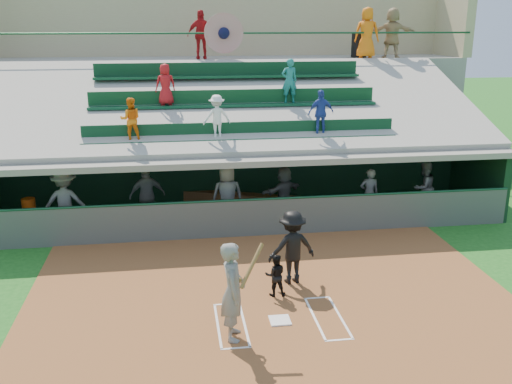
{
  "coord_description": "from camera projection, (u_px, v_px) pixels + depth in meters",
  "views": [
    {
      "loc": [
        -2.03,
        -10.45,
        6.03
      ],
      "look_at": [
        0.0,
        3.5,
        1.8
      ],
      "focal_mm": 40.0,
      "sensor_mm": 36.0,
      "label": 1
    }
  ],
  "objects": [
    {
      "name": "home_plate",
      "position": [
        280.0,
        320.0,
        11.91
      ],
      "size": [
        0.43,
        0.43,
        0.03
      ],
      "primitive_type": "cube",
      "color": "white",
      "rests_on": "dirt_slab"
    },
    {
      "name": "water_cooler",
      "position": [
        29.0,
        205.0,
        16.7
      ],
      "size": [
        0.39,
        0.39,
        0.39
      ],
      "primitive_type": "cylinder",
      "color": "#C4440B",
      "rests_on": "white_table"
    },
    {
      "name": "dirt_slab",
      "position": [
        276.0,
        310.0,
        12.39
      ],
      "size": [
        11.0,
        9.0,
        0.02
      ],
      "primitive_type": "cube",
      "color": "brown",
      "rests_on": "ground"
    },
    {
      "name": "dugout_floor",
      "position": [
        241.0,
        216.0,
        18.31
      ],
      "size": [
        16.0,
        3.5,
        0.04
      ],
      "primitive_type": "cube",
      "color": "gray",
      "rests_on": "ground"
    },
    {
      "name": "grandstand",
      "position": [
        229.0,
        127.0,
        21.23
      ],
      "size": [
        20.4,
        10.4,
        7.8
      ],
      "color": "#4E534E",
      "rests_on": "ground"
    },
    {
      "name": "dugout_player_e",
      "position": [
        369.0,
        194.0,
        17.88
      ],
      "size": [
        0.61,
        0.43,
        1.61
      ],
      "primitive_type": "imported",
      "rotation": [
        0.0,
        0.0,
        3.07
      ],
      "color": "#5D605A",
      "rests_on": "dugout_floor"
    },
    {
      "name": "white_table",
      "position": [
        32.0,
        222.0,
        16.78
      ],
      "size": [
        0.87,
        0.78,
        0.63
      ],
      "primitive_type": "cube",
      "rotation": [
        0.0,
        0.0,
        -0.39
      ],
      "color": "white",
      "rests_on": "dugout_floor"
    },
    {
      "name": "concourse_slab",
      "position": [
        222.0,
        113.0,
        24.05
      ],
      "size": [
        20.0,
        3.0,
        4.6
      ],
      "primitive_type": "cube",
      "color": "gray",
      "rests_on": "ground"
    },
    {
      "name": "home_umpire",
      "position": [
        292.0,
        247.0,
        13.46
      ],
      "size": [
        1.25,
        0.85,
        1.78
      ],
      "primitive_type": "imported",
      "rotation": [
        0.0,
        0.0,
        3.32
      ],
      "color": "black",
      "rests_on": "dirt_slab"
    },
    {
      "name": "batters_box_chalk",
      "position": [
        280.0,
        321.0,
        11.91
      ],
      "size": [
        2.65,
        1.85,
        0.01
      ],
      "color": "white",
      "rests_on": "dirt_slab"
    },
    {
      "name": "dugout_bench",
      "position": [
        238.0,
        199.0,
        19.3
      ],
      "size": [
        12.95,
        5.54,
        0.41
      ],
      "primitive_type": "cube",
      "rotation": [
        0.0,
        0.0,
        -0.38
      ],
      "color": "brown",
      "rests_on": "dugout_floor"
    },
    {
      "name": "trash_bin",
      "position": [
        359.0,
        46.0,
        23.39
      ],
      "size": [
        0.63,
        0.63,
        0.95
      ],
      "primitive_type": "cylinder",
      "color": "black",
      "rests_on": "concourse_slab"
    },
    {
      "name": "dugout_player_f",
      "position": [
        424.0,
        188.0,
        18.36
      ],
      "size": [
        1.01,
        0.92,
        1.7
      ],
      "primitive_type": "imported",
      "rotation": [
        0.0,
        0.0,
        3.55
      ],
      "color": "#5C5E59",
      "rests_on": "dugout_floor"
    },
    {
      "name": "dugout_player_b",
      "position": [
        147.0,
        195.0,
        17.29
      ],
      "size": [
        1.15,
        0.65,
        1.84
      ],
      "primitive_type": "imported",
      "rotation": [
        0.0,
        0.0,
        3.34
      ],
      "color": "#5E605B",
      "rests_on": "dugout_floor"
    },
    {
      "name": "concourse_staff_b",
      "position": [
        367.0,
        33.0,
        22.56
      ],
      "size": [
        1.13,
        0.95,
        1.98
      ],
      "primitive_type": "imported",
      "rotation": [
        0.0,
        0.0,
        2.75
      ],
      "color": "orange",
      "rests_on": "concourse_slab"
    },
    {
      "name": "concourse_staff_c",
      "position": [
        392.0,
        33.0,
        23.06
      ],
      "size": [
        1.92,
        1.17,
        1.97
      ],
      "primitive_type": "imported",
      "rotation": [
        0.0,
        0.0,
        2.8
      ],
      "color": "tan",
      "rests_on": "concourse_slab"
    },
    {
      "name": "batter_at_plate",
      "position": [
        233.0,
        291.0,
        11.02
      ],
      "size": [
        0.9,
        0.81,
        2.0
      ],
      "color": "#61645F",
      "rests_on": "dirt_slab"
    },
    {
      "name": "dugout_player_a",
      "position": [
        65.0,
        202.0,
        16.45
      ],
      "size": [
        1.28,
        0.75,
        1.97
      ],
      "primitive_type": "imported",
      "rotation": [
        0.0,
        0.0,
        3.13
      ],
      "color": "#5C5F59",
      "rests_on": "dugout_floor"
    },
    {
      "name": "dugout_player_d",
      "position": [
        284.0,
        192.0,
        17.98
      ],
      "size": [
        1.56,
        1.2,
        1.64
      ],
      "primitive_type": "imported",
      "rotation": [
        0.0,
        0.0,
        3.68
      ],
      "color": "#555853",
      "rests_on": "dugout_floor"
    },
    {
      "name": "dugout_player_c",
      "position": [
        227.0,
        196.0,
        17.09
      ],
      "size": [
        1.0,
        0.7,
        1.94
      ],
      "primitive_type": "imported",
      "rotation": [
        0.0,
        0.0,
        3.22
      ],
      "color": "#5A5C57",
      "rests_on": "dugout_floor"
    },
    {
      "name": "catcher",
      "position": [
        275.0,
        275.0,
        12.9
      ],
      "size": [
        0.5,
        0.41,
        0.99
      ],
      "primitive_type": "imported",
      "rotation": [
        0.0,
        0.0,
        3.08
      ],
      "color": "black",
      "rests_on": "dirt_slab"
    },
    {
      "name": "concourse_staff_a",
      "position": [
        201.0,
        35.0,
        22.15
      ],
      "size": [
        1.11,
        0.49,
        1.86
      ],
      "primitive_type": "imported",
      "rotation": [
        0.0,
        0.0,
        3.11
      ],
      "color": "#A71316",
      "rests_on": "concourse_slab"
    },
    {
      "name": "ground",
      "position": [
        280.0,
        322.0,
        11.92
      ],
      "size": [
        100.0,
        100.0,
        0.0
      ],
      "primitive_type": "plane",
      "color": "#195718",
      "rests_on": "ground"
    }
  ]
}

